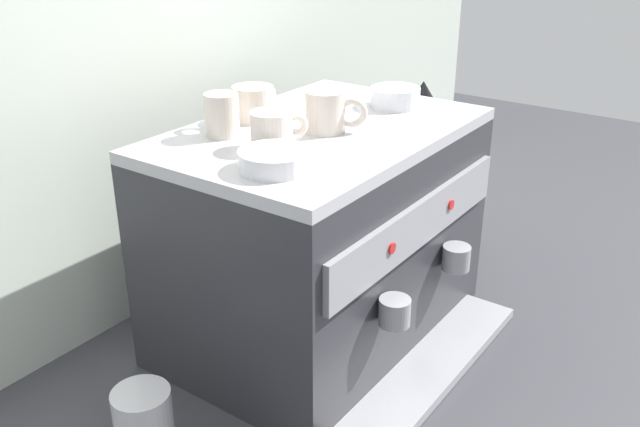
{
  "coord_description": "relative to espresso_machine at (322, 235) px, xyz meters",
  "views": [
    {
      "loc": [
        -1.04,
        -0.74,
        0.85
      ],
      "look_at": [
        0.0,
        0.0,
        0.27
      ],
      "focal_mm": 39.41,
      "sensor_mm": 36.0,
      "label": 1
    }
  ],
  "objects": [
    {
      "name": "ground_plane",
      "position": [
        0.0,
        0.0,
        -0.22
      ],
      "size": [
        4.0,
        4.0,
        0.0
      ],
      "primitive_type": "plane",
      "color": "#38383D"
    },
    {
      "name": "tiled_backsplash_wall",
      "position": [
        0.0,
        0.39,
        0.36
      ],
      "size": [
        2.8,
        0.03,
        1.16
      ],
      "primitive_type": "cube",
      "color": "silver",
      "rests_on": "ground_plane"
    },
    {
      "name": "espresso_machine",
      "position": [
        0.0,
        0.0,
        0.0
      ],
      "size": [
        0.65,
        0.54,
        0.45
      ],
      "color": "#2D2D33",
      "rests_on": "ground_plane"
    },
    {
      "name": "ceramic_cup_0",
      "position": [
        -0.14,
        0.01,
        0.26
      ],
      "size": [
        0.1,
        0.08,
        0.06
      ],
      "color": "beige",
      "rests_on": "espresso_machine"
    },
    {
      "name": "ceramic_cup_1",
      "position": [
        -0.14,
        0.13,
        0.27
      ],
      "size": [
        0.06,
        0.1,
        0.08
      ],
      "color": "beige",
      "rests_on": "espresso_machine"
    },
    {
      "name": "ceramic_cup_2",
      "position": [
        -0.01,
        -0.02,
        0.26
      ],
      "size": [
        0.08,
        0.11,
        0.08
      ],
      "color": "beige",
      "rests_on": "espresso_machine"
    },
    {
      "name": "ceramic_cup_3",
      "position": [
        -0.03,
        0.14,
        0.26
      ],
      "size": [
        0.12,
        0.08,
        0.07
      ],
      "color": "beige",
      "rests_on": "espresso_machine"
    },
    {
      "name": "ceramic_bowl_0",
      "position": [
        -0.22,
        -0.07,
        0.24
      ],
      "size": [
        0.12,
        0.12,
        0.03
      ],
      "color": "white",
      "rests_on": "espresso_machine"
    },
    {
      "name": "ceramic_bowl_1",
      "position": [
        0.21,
        -0.04,
        0.24
      ],
      "size": [
        0.1,
        0.1,
        0.04
      ],
      "color": "white",
      "rests_on": "espresso_machine"
    },
    {
      "name": "coffee_grinder",
      "position": [
        0.52,
        0.05,
        -0.02
      ],
      "size": [
        0.19,
        0.19,
        0.43
      ],
      "color": "#333338",
      "rests_on": "ground_plane"
    },
    {
      "name": "milk_pitcher",
      "position": [
        -0.48,
        0.01,
        -0.16
      ],
      "size": [
        0.1,
        0.1,
        0.13
      ],
      "primitive_type": "cylinder",
      "color": "#B7B7BC",
      "rests_on": "ground_plane"
    }
  ]
}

